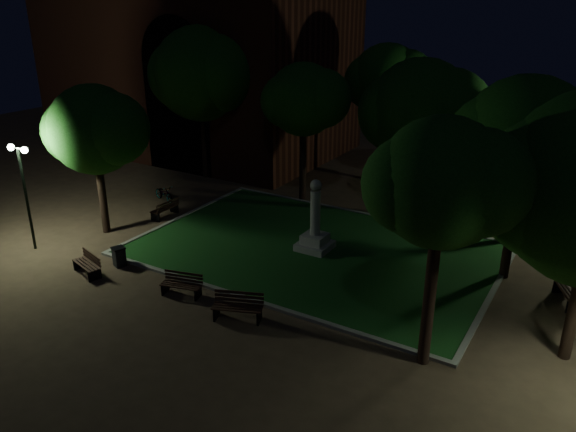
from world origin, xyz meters
The scene contains 22 objects.
ground centered at (0.00, 0.00, 0.00)m, with size 80.00×80.00×0.00m, color brown.
lawn centered at (0.00, 2.00, 0.04)m, with size 15.00×10.00×0.08m, color #184918.
lawn_kerb centered at (0.00, 2.00, 0.06)m, with size 15.40×10.40×0.12m.
monument centered at (0.00, 2.00, 0.96)m, with size 1.40×1.40×3.20m.
building_main centered at (-15.86, 13.79, 7.38)m, with size 20.00×12.00×15.00m.
tree_west centered at (-9.42, -1.27, 4.93)m, with size 4.96×4.05×6.96m.
tree_north_wl centered at (-3.64, 7.42, 5.49)m, with size 4.66×3.81×7.41m.
tree_north_er centered at (2.28, 8.37, 5.30)m, with size 6.28×5.13×7.86m.
tree_ne centered at (7.62, 7.77, 4.52)m, with size 4.84×3.95×6.50m.
tree_se centered at (6.80, -3.38, 5.77)m, with size 4.51×3.69×7.63m.
tree_nw centered at (-10.85, 8.04, 6.25)m, with size 6.76×5.52×9.01m.
tree_far_north centered at (-1.21, 12.66, 6.01)m, with size 5.07×4.14×8.09m.
tree_extra centered at (7.77, 3.74, 5.53)m, with size 5.95×4.86×7.97m.
lamppost_sw centered at (-10.75, -4.24, 3.26)m, with size 1.18×0.28×4.70m.
lamppost_nw centered at (-11.38, 9.89, 3.29)m, with size 1.18×0.28×4.75m.
bench_near_left centered at (-2.39, -4.01, 0.40)m, with size 1.64×0.90×0.86m.
bench_near_right centered at (0.40, -4.29, 0.45)m, with size 1.85×1.21×0.96m.
bench_west_near centered at (-6.77, -4.67, 0.40)m, with size 1.65×0.96×0.86m.
bench_left_side centered at (-8.41, 1.63, 0.41)m, with size 0.57×1.60×0.88m.
bench_right_side centered at (10.02, 2.78, 0.44)m, with size 1.24×1.80×0.94m.
trash_bin centered at (-6.23, -3.51, 0.42)m, with size 0.62×0.62×0.83m.
bicycle centered at (-10.12, 3.39, 0.44)m, with size 0.59×1.68×0.88m, color black.
Camera 1 is at (10.61, -17.85, 10.51)m, focal length 35.00 mm.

